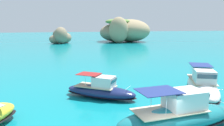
{
  "coord_description": "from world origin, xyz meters",
  "views": [
    {
      "loc": [
        -6.76,
        -11.27,
        7.29
      ],
      "look_at": [
        1.08,
        17.53,
        2.13
      ],
      "focal_mm": 36.26,
      "sensor_mm": 36.0,
      "label": 1
    }
  ],
  "objects_px": {
    "motorboat_teal": "(178,116)",
    "motorboat_white": "(202,86)",
    "islet_large": "(123,31)",
    "islet_small": "(61,37)",
    "motorboat_navy": "(101,90)"
  },
  "relations": [
    {
      "from": "motorboat_navy",
      "to": "motorboat_teal",
      "type": "bearing_deg",
      "value": -64.66
    },
    {
      "from": "islet_large",
      "to": "motorboat_teal",
      "type": "relative_size",
      "value": 2.63
    },
    {
      "from": "islet_small",
      "to": "motorboat_white",
      "type": "bearing_deg",
      "value": -80.67
    },
    {
      "from": "islet_large",
      "to": "islet_small",
      "type": "height_order",
      "value": "islet_large"
    },
    {
      "from": "islet_small",
      "to": "motorboat_navy",
      "type": "relative_size",
      "value": 1.32
    },
    {
      "from": "islet_small",
      "to": "motorboat_teal",
      "type": "relative_size",
      "value": 1.01
    },
    {
      "from": "motorboat_white",
      "to": "islet_small",
      "type": "bearing_deg",
      "value": 99.33
    },
    {
      "from": "islet_large",
      "to": "motorboat_teal",
      "type": "distance_m",
      "value": 79.1
    },
    {
      "from": "motorboat_teal",
      "to": "islet_large",
      "type": "bearing_deg",
      "value": 74.86
    },
    {
      "from": "motorboat_teal",
      "to": "motorboat_white",
      "type": "distance_m",
      "value": 9.14
    },
    {
      "from": "motorboat_teal",
      "to": "islet_small",
      "type": "bearing_deg",
      "value": 93.51
    },
    {
      "from": "islet_large",
      "to": "motorboat_white",
      "type": "distance_m",
      "value": 71.48
    },
    {
      "from": "motorboat_teal",
      "to": "motorboat_navy",
      "type": "height_order",
      "value": "motorboat_teal"
    },
    {
      "from": "islet_small",
      "to": "motorboat_teal",
      "type": "xyz_separation_m",
      "value": [
        4.58,
        -74.62,
        -1.6
      ]
    },
    {
      "from": "islet_small",
      "to": "motorboat_navy",
      "type": "xyz_separation_m",
      "value": [
        0.78,
        -66.6,
        -1.78
      ]
    }
  ]
}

